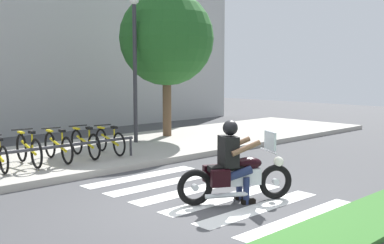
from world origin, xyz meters
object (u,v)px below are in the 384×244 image
(motorcycle, at_px, (237,176))
(bicycle_3, at_px, (58,146))
(rider, at_px, (233,156))
(bicycle_5, at_px, (110,141))
(street_lamp, at_px, (135,57))
(bicycle_4, at_px, (85,143))
(bike_rack, at_px, (55,148))
(bicycle_2, at_px, (29,149))
(tree_near_rack, at_px, (167,39))

(motorcycle, xyz_separation_m, bicycle_3, (-0.83, 4.80, 0.05))
(motorcycle, bearing_deg, rider, 149.82)
(bicycle_5, bearing_deg, street_lamp, 34.16)
(bicycle_4, height_order, bike_rack, bicycle_4)
(rider, bearing_deg, bicycle_4, 90.52)
(motorcycle, height_order, bike_rack, motorcycle)
(street_lamp, bearing_deg, bicycle_3, -159.89)
(bicycle_4, bearing_deg, bicycle_3, 179.99)
(bicycle_3, bearing_deg, bike_rack, -122.87)
(bicycle_2, bearing_deg, bicycle_4, 0.02)
(street_lamp, bearing_deg, rider, -111.71)
(motorcycle, bearing_deg, bicycle_2, 107.81)
(bike_rack, bearing_deg, bicycle_3, 57.13)
(bicycle_2, relative_size, bicycle_3, 0.99)
(motorcycle, distance_m, tree_near_rack, 7.93)
(bike_rack, relative_size, street_lamp, 0.94)
(bicycle_5, bearing_deg, bicycle_3, -179.98)
(rider, distance_m, tree_near_rack, 7.81)
(bicycle_5, height_order, bike_rack, bicycle_5)
(bicycle_2, relative_size, bicycle_5, 1.05)
(bicycle_4, relative_size, street_lamp, 0.36)
(street_lamp, bearing_deg, bicycle_2, -163.42)
(bike_rack, distance_m, street_lamp, 4.39)
(bicycle_4, bearing_deg, tree_near_rack, 21.24)
(bicycle_4, xyz_separation_m, bicycle_5, (0.72, 0.00, -0.02))
(bicycle_3, distance_m, bicycle_5, 1.43)
(bicycle_3, bearing_deg, bicycle_4, -0.01)
(bike_rack, height_order, street_lamp, street_lamp)
(motorcycle, height_order, bicycle_2, motorcycle)
(bicycle_3, bearing_deg, motorcycle, -80.23)
(bicycle_3, bearing_deg, bicycle_2, -179.95)
(motorcycle, distance_m, bicycle_3, 4.87)
(bicycle_3, xyz_separation_m, bike_rack, (-0.36, -0.55, 0.07))
(bicycle_5, bearing_deg, bicycle_2, -179.97)
(street_lamp, bearing_deg, motorcycle, -111.01)
(bicycle_4, relative_size, tree_near_rack, 0.33)
(bicycle_5, bearing_deg, bicycle_4, -179.94)
(bicycle_3, relative_size, bicycle_5, 1.07)
(bicycle_3, distance_m, street_lamp, 3.96)
(motorcycle, bearing_deg, bicycle_5, 82.82)
(motorcycle, xyz_separation_m, bicycle_4, (-0.11, 4.80, 0.05))
(rider, bearing_deg, street_lamp, 68.29)
(bicycle_5, bearing_deg, bike_rack, -162.77)
(bicycle_2, height_order, bike_rack, bicycle_2)
(bicycle_3, bearing_deg, bicycle_5, 0.02)
(bicycle_2, xyz_separation_m, bike_rack, (0.36, -0.55, 0.05))
(motorcycle, relative_size, rider, 1.34)
(bicycle_4, height_order, tree_near_rack, tree_near_rack)
(motorcycle, xyz_separation_m, bike_rack, (-1.18, 4.24, 0.11))
(bike_rack, relative_size, tree_near_rack, 0.87)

